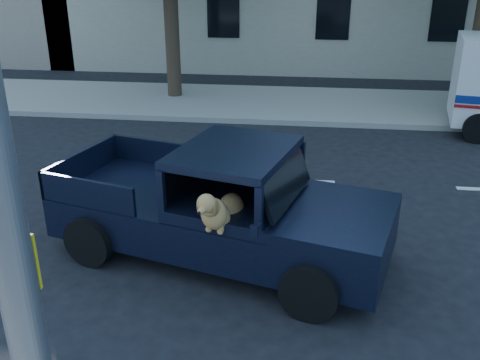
{
  "coord_description": "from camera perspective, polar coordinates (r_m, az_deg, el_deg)",
  "views": [
    {
      "loc": [
        0.09,
        -6.78,
        4.32
      ],
      "look_at": [
        -0.73,
        -0.08,
        1.45
      ],
      "focal_mm": 40.0,
      "sensor_mm": 36.0,
      "label": 1
    }
  ],
  "objects": [
    {
      "name": "far_sidewalk",
      "position": [
        16.54,
        6.47,
        8.02
      ],
      "size": [
        60.0,
        4.0,
        0.15
      ],
      "primitive_type": "cube",
      "color": "gray",
      "rests_on": "ground"
    },
    {
      "name": "ground",
      "position": [
        8.04,
        5.31,
        -9.57
      ],
      "size": [
        120.0,
        120.0,
        0.0
      ],
      "primitive_type": "plane",
      "color": "black",
      "rests_on": "ground"
    },
    {
      "name": "lane_stripes",
      "position": [
        11.22,
        16.19,
        -0.53
      ],
      "size": [
        21.6,
        0.14,
        0.01
      ],
      "primitive_type": null,
      "color": "silver",
      "rests_on": "ground"
    },
    {
      "name": "pickup_truck",
      "position": [
        8.12,
        -2.71,
        -4.23
      ],
      "size": [
        5.34,
        3.25,
        1.79
      ],
      "rotation": [
        0.0,
        0.0,
        -0.27
      ],
      "color": "black",
      "rests_on": "ground"
    }
  ]
}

